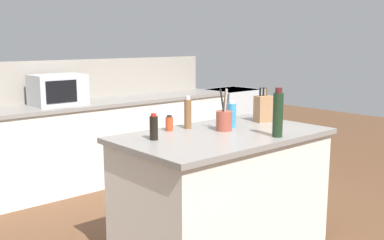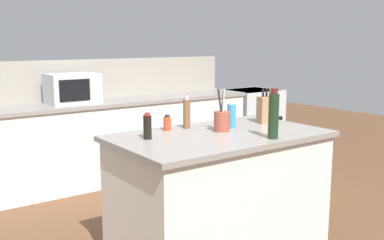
{
  "view_description": "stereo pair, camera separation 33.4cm",
  "coord_description": "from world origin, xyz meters",
  "px_view_note": "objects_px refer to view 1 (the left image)",
  "views": [
    {
      "loc": [
        -2.32,
        -2.31,
        1.61
      ],
      "look_at": [
        0.0,
        0.35,
        0.99
      ],
      "focal_mm": 42.0,
      "sensor_mm": 36.0,
      "label": 1
    },
    {
      "loc": [
        -2.06,
        -2.51,
        1.61
      ],
      "look_at": [
        0.0,
        0.35,
        0.99
      ],
      "focal_mm": 42.0,
      "sensor_mm": 36.0,
      "label": 2
    }
  ],
  "objects_px": {
    "pepper_grinder": "(188,113)",
    "spice_jar_paprika": "(169,124)",
    "range_oven": "(232,120)",
    "utensil_crock": "(224,120)",
    "dish_soap_bottle": "(232,115)",
    "wine_bottle": "(278,114)",
    "soy_sauce_bottle": "(154,127)",
    "microwave": "(58,90)",
    "knife_block": "(263,108)"
  },
  "relations": [
    {
      "from": "spice_jar_paprika",
      "to": "pepper_grinder",
      "type": "bearing_deg",
      "value": -7.06
    },
    {
      "from": "microwave",
      "to": "spice_jar_paprika",
      "type": "relative_size",
      "value": 4.5
    },
    {
      "from": "utensil_crock",
      "to": "range_oven",
      "type": "bearing_deg",
      "value": 42.69
    },
    {
      "from": "spice_jar_paprika",
      "to": "dish_soap_bottle",
      "type": "xyz_separation_m",
      "value": [
        0.46,
        -0.21,
        0.04
      ]
    },
    {
      "from": "utensil_crock",
      "to": "wine_bottle",
      "type": "distance_m",
      "value": 0.44
    },
    {
      "from": "wine_bottle",
      "to": "pepper_grinder",
      "type": "bearing_deg",
      "value": 112.92
    },
    {
      "from": "utensil_crock",
      "to": "pepper_grinder",
      "type": "relative_size",
      "value": 1.26
    },
    {
      "from": "microwave",
      "to": "knife_block",
      "type": "height_order",
      "value": "microwave"
    },
    {
      "from": "knife_block",
      "to": "dish_soap_bottle",
      "type": "height_order",
      "value": "knife_block"
    },
    {
      "from": "utensil_crock",
      "to": "soy_sauce_bottle",
      "type": "distance_m",
      "value": 0.6
    },
    {
      "from": "pepper_grinder",
      "to": "dish_soap_bottle",
      "type": "height_order",
      "value": "pepper_grinder"
    },
    {
      "from": "pepper_grinder",
      "to": "spice_jar_paprika",
      "type": "relative_size",
      "value": 2.13
    },
    {
      "from": "utensil_crock",
      "to": "wine_bottle",
      "type": "height_order",
      "value": "wine_bottle"
    },
    {
      "from": "knife_block",
      "to": "utensil_crock",
      "type": "xyz_separation_m",
      "value": [
        -0.52,
        -0.05,
        -0.03
      ]
    },
    {
      "from": "soy_sauce_bottle",
      "to": "pepper_grinder",
      "type": "xyz_separation_m",
      "value": [
        0.44,
        0.16,
        0.03
      ]
    },
    {
      "from": "range_oven",
      "to": "wine_bottle",
      "type": "distance_m",
      "value": 3.42
    },
    {
      "from": "pepper_grinder",
      "to": "wine_bottle",
      "type": "height_order",
      "value": "wine_bottle"
    },
    {
      "from": "utensil_crock",
      "to": "pepper_grinder",
      "type": "xyz_separation_m",
      "value": [
        -0.15,
        0.25,
        0.04
      ]
    },
    {
      "from": "soy_sauce_bottle",
      "to": "wine_bottle",
      "type": "distance_m",
      "value": 0.88
    },
    {
      "from": "pepper_grinder",
      "to": "spice_jar_paprika",
      "type": "height_order",
      "value": "pepper_grinder"
    },
    {
      "from": "microwave",
      "to": "utensil_crock",
      "type": "height_order",
      "value": "microwave"
    },
    {
      "from": "range_oven",
      "to": "microwave",
      "type": "distance_m",
      "value": 2.74
    },
    {
      "from": "dish_soap_bottle",
      "to": "wine_bottle",
      "type": "xyz_separation_m",
      "value": [
        -0.02,
        -0.47,
        0.07
      ]
    },
    {
      "from": "utensil_crock",
      "to": "spice_jar_paprika",
      "type": "xyz_separation_m",
      "value": [
        -0.32,
        0.27,
        -0.03
      ]
    },
    {
      "from": "spice_jar_paprika",
      "to": "microwave",
      "type": "bearing_deg",
      "value": 90.7
    },
    {
      "from": "range_oven",
      "to": "pepper_grinder",
      "type": "xyz_separation_m",
      "value": [
        -2.47,
        -1.9,
        0.59
      ]
    },
    {
      "from": "microwave",
      "to": "wine_bottle",
      "type": "xyz_separation_m",
      "value": [
        0.47,
        -2.55,
        0.0
      ]
    },
    {
      "from": "soy_sauce_bottle",
      "to": "dish_soap_bottle",
      "type": "relative_size",
      "value": 0.88
    },
    {
      "from": "pepper_grinder",
      "to": "wine_bottle",
      "type": "distance_m",
      "value": 0.71
    },
    {
      "from": "utensil_crock",
      "to": "dish_soap_bottle",
      "type": "distance_m",
      "value": 0.16
    },
    {
      "from": "dish_soap_bottle",
      "to": "spice_jar_paprika",
      "type": "bearing_deg",
      "value": 156.05
    },
    {
      "from": "knife_block",
      "to": "pepper_grinder",
      "type": "relative_size",
      "value": 1.14
    },
    {
      "from": "pepper_grinder",
      "to": "utensil_crock",
      "type": "bearing_deg",
      "value": -58.58
    },
    {
      "from": "microwave",
      "to": "knife_block",
      "type": "relative_size",
      "value": 1.85
    },
    {
      "from": "range_oven",
      "to": "microwave",
      "type": "relative_size",
      "value": 1.71
    },
    {
      "from": "microwave",
      "to": "utensil_crock",
      "type": "xyz_separation_m",
      "value": [
        0.34,
        -2.14,
        -0.08
      ]
    },
    {
      "from": "utensil_crock",
      "to": "wine_bottle",
      "type": "bearing_deg",
      "value": -72.79
    },
    {
      "from": "knife_block",
      "to": "wine_bottle",
      "type": "distance_m",
      "value": 0.61
    },
    {
      "from": "pepper_grinder",
      "to": "soy_sauce_bottle",
      "type": "bearing_deg",
      "value": -160.32
    },
    {
      "from": "spice_jar_paprika",
      "to": "range_oven",
      "type": "bearing_deg",
      "value": 35.4
    },
    {
      "from": "utensil_crock",
      "to": "pepper_grinder",
      "type": "bearing_deg",
      "value": 121.42
    },
    {
      "from": "microwave",
      "to": "dish_soap_bottle",
      "type": "relative_size",
      "value": 2.55
    },
    {
      "from": "utensil_crock",
      "to": "pepper_grinder",
      "type": "distance_m",
      "value": 0.29
    },
    {
      "from": "microwave",
      "to": "soy_sauce_bottle",
      "type": "height_order",
      "value": "microwave"
    },
    {
      "from": "knife_block",
      "to": "soy_sauce_bottle",
      "type": "bearing_deg",
      "value": -166.47
    },
    {
      "from": "soy_sauce_bottle",
      "to": "spice_jar_paprika",
      "type": "bearing_deg",
      "value": 32.99
    },
    {
      "from": "microwave",
      "to": "wine_bottle",
      "type": "distance_m",
      "value": 2.59
    },
    {
      "from": "range_oven",
      "to": "utensil_crock",
      "type": "xyz_separation_m",
      "value": [
        -2.32,
        -2.14,
        0.56
      ]
    },
    {
      "from": "soy_sauce_bottle",
      "to": "wine_bottle",
      "type": "xyz_separation_m",
      "value": [
        0.72,
        -0.5,
        0.08
      ]
    },
    {
      "from": "pepper_grinder",
      "to": "dish_soap_bottle",
      "type": "distance_m",
      "value": 0.35
    }
  ]
}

